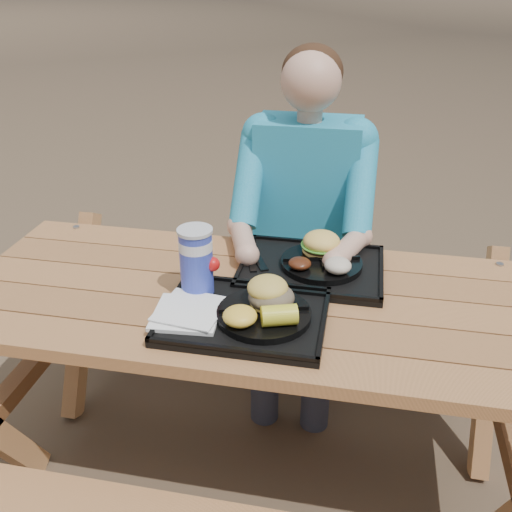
# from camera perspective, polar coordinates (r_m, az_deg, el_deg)

# --- Properties ---
(ground) EXTENTS (60.00, 60.00, 0.00)m
(ground) POSITION_cam_1_polar(r_m,az_deg,el_deg) (2.20, 0.00, -20.74)
(ground) COLOR #999999
(ground) RESTS_ON ground
(picnic_table) EXTENTS (1.80, 1.49, 0.75)m
(picnic_table) POSITION_cam_1_polar(r_m,az_deg,el_deg) (1.93, 0.00, -13.36)
(picnic_table) COLOR #999999
(picnic_table) RESTS_ON ground
(tray_near) EXTENTS (0.45, 0.35, 0.02)m
(tray_near) POSITION_cam_1_polar(r_m,az_deg,el_deg) (1.59, -1.14, -6.13)
(tray_near) COLOR black
(tray_near) RESTS_ON picnic_table
(tray_far) EXTENTS (0.45, 0.35, 0.02)m
(tray_far) POSITION_cam_1_polar(r_m,az_deg,el_deg) (1.83, 5.56, -1.32)
(tray_far) COLOR black
(tray_far) RESTS_ON picnic_table
(plate_near) EXTENTS (0.26, 0.26, 0.02)m
(plate_near) POSITION_cam_1_polar(r_m,az_deg,el_deg) (1.57, 0.80, -5.84)
(plate_near) COLOR black
(plate_near) RESTS_ON tray_near
(plate_far) EXTENTS (0.26, 0.26, 0.02)m
(plate_far) POSITION_cam_1_polar(r_m,az_deg,el_deg) (1.83, 6.55, -0.71)
(plate_far) COLOR black
(plate_far) RESTS_ON tray_far
(napkin_stack) EXTENTS (0.19, 0.19, 0.02)m
(napkin_stack) POSITION_cam_1_polar(r_m,az_deg,el_deg) (1.59, -6.94, -5.61)
(napkin_stack) COLOR white
(napkin_stack) RESTS_ON tray_near
(soda_cup) EXTENTS (0.10, 0.10, 0.19)m
(soda_cup) POSITION_cam_1_polar(r_m,az_deg,el_deg) (1.65, -5.98, -0.66)
(soda_cup) COLOR #1628A9
(soda_cup) RESTS_ON tray_near
(condiment_bbq) EXTENTS (0.04, 0.04, 0.03)m
(condiment_bbq) POSITION_cam_1_polar(r_m,az_deg,el_deg) (1.68, -0.18, -3.27)
(condiment_bbq) COLOR black
(condiment_bbq) RESTS_ON tray_near
(condiment_mustard) EXTENTS (0.05, 0.05, 0.03)m
(condiment_mustard) POSITION_cam_1_polar(r_m,az_deg,el_deg) (1.67, 1.84, -3.25)
(condiment_mustard) COLOR yellow
(condiment_mustard) RESTS_ON tray_near
(sandwich) EXTENTS (0.12, 0.12, 0.12)m
(sandwich) POSITION_cam_1_polar(r_m,az_deg,el_deg) (1.56, 1.56, -2.96)
(sandwich) COLOR gold
(sandwich) RESTS_ON plate_near
(mac_cheese) EXTENTS (0.09, 0.09, 0.05)m
(mac_cheese) POSITION_cam_1_polar(r_m,az_deg,el_deg) (1.50, -1.62, -6.03)
(mac_cheese) COLOR yellow
(mac_cheese) RESTS_ON plate_near
(corn_cob) EXTENTS (0.12, 0.12, 0.06)m
(corn_cob) POSITION_cam_1_polar(r_m,az_deg,el_deg) (1.50, 2.34, -5.94)
(corn_cob) COLOR yellow
(corn_cob) RESTS_ON plate_near
(cutlery_far) EXTENTS (0.09, 0.14, 0.01)m
(cutlery_far) POSITION_cam_1_polar(r_m,az_deg,el_deg) (1.85, 0.23, -0.38)
(cutlery_far) COLOR black
(cutlery_far) RESTS_ON tray_far
(burger) EXTENTS (0.12, 0.12, 0.11)m
(burger) POSITION_cam_1_polar(r_m,az_deg,el_deg) (1.85, 6.59, 1.89)
(burger) COLOR #F1C155
(burger) RESTS_ON plate_far
(baked_beans) EXTENTS (0.07, 0.07, 0.03)m
(baked_beans) POSITION_cam_1_polar(r_m,az_deg,el_deg) (1.77, 4.40, -0.74)
(baked_beans) COLOR #481E0E
(baked_beans) RESTS_ON plate_far
(potato_salad) EXTENTS (0.08, 0.08, 0.05)m
(potato_salad) POSITION_cam_1_polar(r_m,az_deg,el_deg) (1.75, 8.18, -0.94)
(potato_salad) COLOR beige
(potato_salad) RESTS_ON plate_far
(diner) EXTENTS (0.48, 0.84, 1.28)m
(diner) POSITION_cam_1_polar(r_m,az_deg,el_deg) (2.26, 4.83, 1.18)
(diner) COLOR #1AB4BC
(diner) RESTS_ON ground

